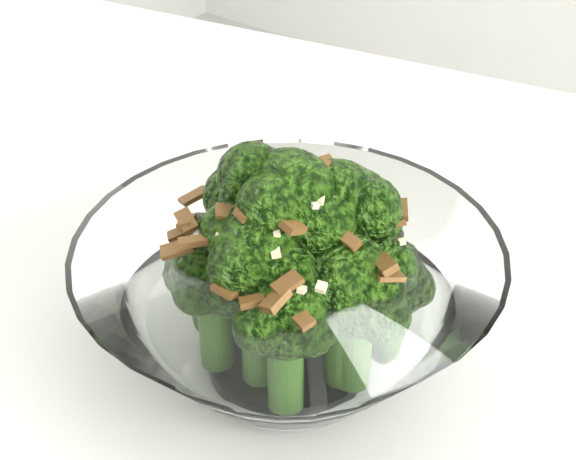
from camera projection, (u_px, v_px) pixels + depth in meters
The scene contains 2 objects.
table at pixel (365, 441), 0.54m from camera, with size 1.33×1.01×0.75m.
broccoli_dish at pixel (291, 290), 0.47m from camera, with size 0.23×0.23×0.14m.
Camera 1 is at (0.18, -0.35, 1.10)m, focal length 55.00 mm.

